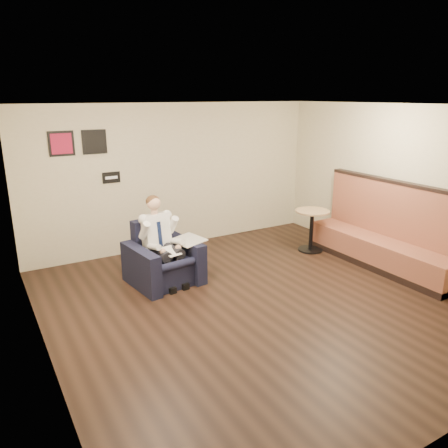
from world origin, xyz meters
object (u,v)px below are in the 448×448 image
seated_man (167,245)px  side_table (173,266)px  green_folder (171,253)px  banquette (383,226)px  cafe_table (311,231)px  smartphone (172,249)px  armchair (163,254)px  coffee_mug (180,247)px

seated_man → side_table: 0.52m
side_table → green_folder: bearing=-152.9°
side_table → banquette: (3.42, -1.34, 0.52)m
seated_man → side_table: seated_man is taller
green_folder → cafe_table: size_ratio=0.55×
smartphone → cafe_table: bearing=11.0°
armchair → coffee_mug: size_ratio=10.78×
armchair → seated_man: 0.22m
smartphone → banquette: (3.35, -1.49, 0.29)m
coffee_mug → banquette: banquette is taller
coffee_mug → seated_man: bearing=-140.5°
armchair → banquette: 3.82m
coffee_mug → banquette: bearing=-24.1°
side_table → banquette: bearing=-21.5°
side_table → coffee_mug: size_ratio=5.79×
smartphone → banquette: bearing=-7.5°
smartphone → armchair: bearing=-121.9°
seated_man → smartphone: size_ratio=9.70×
seated_man → green_folder: size_ratio=3.02×
green_folder → banquette: banquette is taller
armchair → smartphone: bearing=34.3°
armchair → banquette: (3.60, -1.27, 0.25)m
armchair → smartphone: 0.33m
side_table → smartphone: smartphone is taller
coffee_mug → cafe_table: cafe_table is taller
green_folder → coffee_mug: (0.22, 0.11, 0.04)m
armchair → green_folder: bearing=11.9°
side_table → cafe_table: (2.88, -0.12, 0.18)m
seated_man → coffee_mug: seated_man is taller
seated_man → cafe_table: seated_man is taller
coffee_mug → cafe_table: (2.69, -0.22, -0.09)m
green_folder → banquette: size_ratio=0.15×
seated_man → side_table: bearing=42.5°
banquette → coffee_mug: bearing=155.9°
cafe_table → banquette: bearing=-66.5°
armchair → coffee_mug: bearing=16.8°
armchair → green_folder: 0.16m
smartphone → banquette: size_ratio=0.05×
side_table → armchair: bearing=-159.4°
smartphone → cafe_table: (2.82, -0.27, -0.04)m
seated_man → coffee_mug: bearing=32.2°
side_table → green_folder: size_ratio=1.22×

